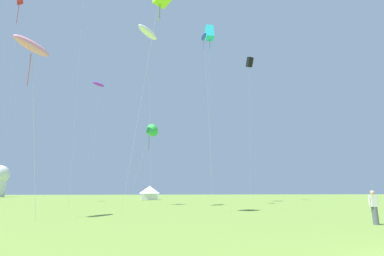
# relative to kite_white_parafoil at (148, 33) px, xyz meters

# --- Properties ---
(kite_white_parafoil) EXTENTS (3.65, 4.05, 23.06)m
(kite_white_parafoil) POSITION_rel_kite_white_parafoil_xyz_m (0.00, 0.00, 0.00)
(kite_white_parafoil) COLOR white
(kite_white_parafoil) RESTS_ON ground
(kite_green_delta) EXTENTS (3.79, 2.84, 11.00)m
(kite_green_delta) POSITION_rel_kite_white_parafoil_xyz_m (0.87, 4.41, -12.51)
(kite_green_delta) COLOR green
(kite_green_delta) RESTS_ON ground
(kite_pink_parafoil) EXTENTS (3.34, 3.40, 12.48)m
(kite_pink_parafoil) POSITION_rel_kite_white_parafoil_xyz_m (-8.73, -14.15, -10.45)
(kite_pink_parafoil) COLOR pink
(kite_pink_parafoil) RESTS_ON ground
(kite_black_box) EXTENTS (2.22, 2.00, 31.92)m
(kite_black_box) POSITION_rel_kite_white_parafoil_xyz_m (24.07, 22.01, 8.30)
(kite_black_box) COLOR black
(kite_black_box) RESTS_ON ground
(kite_red_diamond) EXTENTS (2.47, 2.91, 38.04)m
(kite_red_diamond) POSITION_rel_kite_white_parafoil_xyz_m (-23.13, 17.87, 13.56)
(kite_red_diamond) COLOR red
(kite_red_diamond) RESTS_ON ground
(kite_purple_parafoil) EXTENTS (2.84, 3.19, 23.92)m
(kite_purple_parafoil) POSITION_rel_kite_white_parafoil_xyz_m (-8.77, 23.87, 1.04)
(kite_purple_parafoil) COLOR purple
(kite_purple_parafoil) RESTS_ON ground
(kite_cyan_box) EXTENTS (1.55, 2.19, 32.67)m
(kite_cyan_box) POSITION_rel_kite_white_parafoil_xyz_m (12.03, 12.58, 8.74)
(kite_cyan_box) COLOR #1EB7CC
(kite_cyan_box) RESTS_ON ground
(kite_blue_parafoil) EXTENTS (1.00, 3.27, 24.81)m
(kite_blue_parafoil) POSITION_rel_kite_white_parafoil_xyz_m (8.42, 2.93, 1.96)
(kite_blue_parafoil) COLOR blue
(kite_blue_parafoil) RESTS_ON ground
(person_spectator) EXTENTS (0.57, 0.28, 1.73)m
(person_spectator) POSITION_rel_kite_white_parafoil_xyz_m (11.12, -21.82, -21.50)
(person_spectator) COLOR #565B66
(person_spectator) RESTS_ON ground
(festival_tent_right) EXTENTS (4.60, 4.60, 2.99)m
(festival_tent_right) POSITION_rel_kite_white_parafoil_xyz_m (2.83, 30.50, -20.69)
(festival_tent_right) COLOR white
(festival_tent_right) RESTS_ON ground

